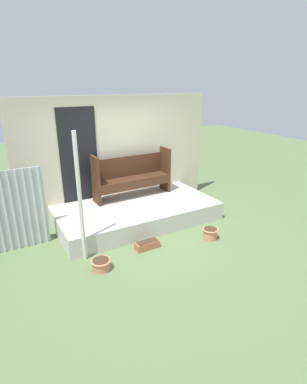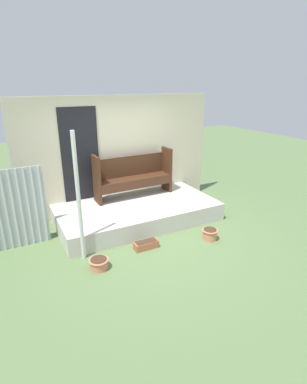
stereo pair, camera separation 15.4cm
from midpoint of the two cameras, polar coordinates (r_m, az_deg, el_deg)
name	(u,v)px [view 1 (the left image)]	position (r m, az deg, el deg)	size (l,w,h in m)	color
ground_plane	(152,238)	(5.88, -1.03, -8.81)	(24.00, 24.00, 0.00)	#5B7547
porch_slab	(137,213)	(6.52, -3.85, -3.95)	(3.38, 1.71, 0.38)	beige
house_wall	(117,154)	(6.92, -7.58, 7.11)	(4.58, 0.08, 2.60)	beige
support_post	(80,200)	(4.92, -14.71, -1.46)	(0.07, 0.07, 2.19)	silver
bench	(132,174)	(6.78, -4.79, 3.45)	(1.80, 0.43, 1.04)	#422616
flower_pot_left	(101,264)	(5.04, -10.86, -13.32)	(0.33, 0.33, 0.18)	tan
flower_pot_middle	(210,233)	(5.91, 9.99, -7.70)	(0.31, 0.31, 0.21)	tan
planter_box_rect	(147,245)	(5.53, -2.02, -10.02)	(0.45, 0.18, 0.15)	#B26042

